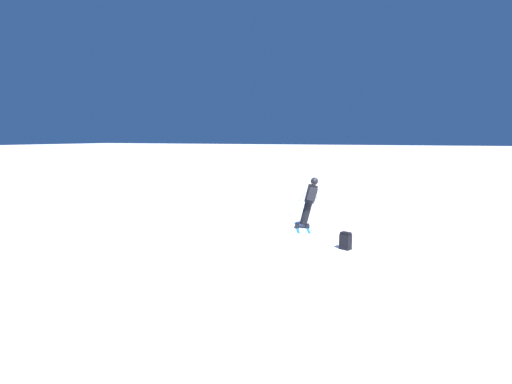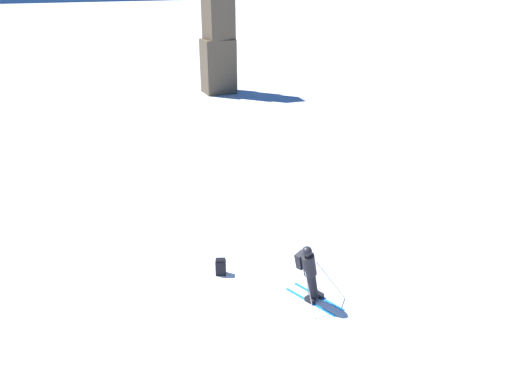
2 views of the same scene
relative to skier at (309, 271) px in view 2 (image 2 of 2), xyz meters
The scene contains 4 objects.
ground_plane 1.61m from the skier, behind, with size 300.00×300.00×0.00m, color white.
skier is the anchor object (origin of this frame).
rock_pillar 25.73m from the skier, 75.84° to the left, with size 2.17×1.91×10.70m.
spare_backpack 2.87m from the skier, 126.89° to the left, with size 0.36×0.32×0.50m.
Camera 2 is at (-4.33, -9.57, 8.08)m, focal length 35.00 mm.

